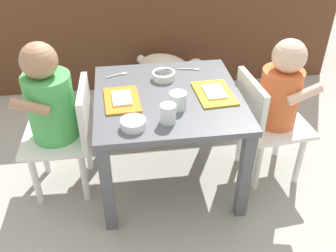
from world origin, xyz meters
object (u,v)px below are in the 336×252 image
veggie_bowl_near (133,123)px  spoon_by_left_tray (191,69)px  cereal_bowl_left_side (163,75)px  seated_child_right (277,97)px  food_tray_left (122,99)px  dining_table (168,110)px  food_tray_right (214,93)px  water_cup_right (168,115)px  seated_child_left (53,106)px  spoon_by_right_tray (119,75)px  dog (169,70)px  water_cup_left (178,101)px

veggie_bowl_near → spoon_by_left_tray: size_ratio=0.92×
cereal_bowl_left_side → veggie_bowl_near: (-0.15, -0.35, 0.00)m
seated_child_right → food_tray_left: seated_child_right is taller
dining_table → spoon_by_left_tray: bearing=57.7°
seated_child_right → spoon_by_left_tray: 0.40m
seated_child_right → food_tray_right: 0.27m
seated_child_right → water_cup_right: seated_child_right is taller
seated_child_right → food_tray_right: bearing=178.7°
seated_child_left → cereal_bowl_left_side: 0.47m
seated_child_left → spoon_by_right_tray: 0.33m
seated_child_right → spoon_by_left_tray: (-0.32, 0.24, 0.03)m
food_tray_right → veggie_bowl_near: bearing=-151.0°
water_cup_right → cereal_bowl_left_side: 0.33m
seated_child_right → dog: size_ratio=1.59×
food_tray_left → cereal_bowl_left_side: bearing=41.2°
food_tray_right → seated_child_right: bearing=-1.3°
seated_child_right → food_tray_right: size_ratio=3.04×
food_tray_right → dog: bearing=97.0°
cereal_bowl_left_side → food_tray_right: bearing=-39.8°
food_tray_left → spoon_by_left_tray: 0.39m
water_cup_left → seated_child_left: bearing=167.5°
food_tray_left → veggie_bowl_near: 0.19m
cereal_bowl_left_side → spoon_by_left_tray: (0.14, 0.07, -0.01)m
spoon_by_left_tray → veggie_bowl_near: bearing=-124.3°
dining_table → seated_child_left: (-0.46, 0.01, 0.06)m
dog → food_tray_left: 0.81m
water_cup_right → veggie_bowl_near: 0.13m
dog → spoon_by_left_tray: spoon_by_left_tray is taller
food_tray_left → spoon_by_right_tray: 0.22m
seated_child_left → food_tray_right: (0.65, -0.03, 0.02)m
dog → food_tray_right: (0.09, -0.72, 0.25)m
food_tray_right → seated_child_left: bearing=177.8°
cereal_bowl_left_side → spoon_by_right_tray: cereal_bowl_left_side is taller
seated_child_left → seated_child_right: size_ratio=1.04×
water_cup_right → veggie_bowl_near: water_cup_right is taller
dining_table → water_cup_right: (-0.03, -0.19, 0.10)m
cereal_bowl_left_side → spoon_by_left_tray: 0.16m
dog → water_cup_left: water_cup_left is taller
dog → spoon_by_left_tray: 0.55m
dining_table → seated_child_left: 0.46m
cereal_bowl_left_side → water_cup_left: bearing=-83.2°
water_cup_left → spoon_by_right_tray: water_cup_left is taller
cereal_bowl_left_side → seated_child_left: bearing=-163.5°
seated_child_left → spoon_by_right_tray: size_ratio=7.10×
dog → food_tray_right: 0.77m
spoon_by_left_tray → cereal_bowl_left_side: bearing=-152.9°
seated_child_right → water_cup_left: (-0.43, -0.08, 0.06)m
seated_child_left → water_cup_right: 0.48m
food_tray_left → spoon_by_left_tray: size_ratio=2.09×
spoon_by_right_tray → dog: bearing=59.7°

